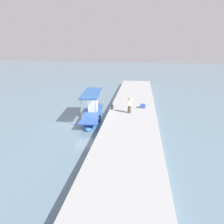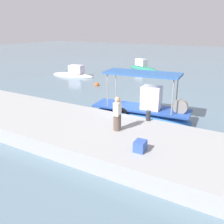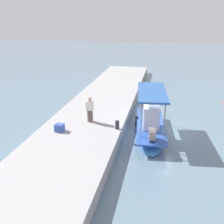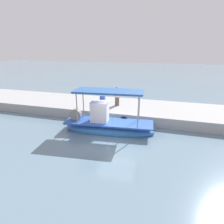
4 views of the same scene
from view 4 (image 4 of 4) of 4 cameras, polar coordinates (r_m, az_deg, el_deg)
The scene contains 6 objects.
ground_plane at distance 12.88m, azimuth 1.69°, elevation -6.64°, with size 120.00×120.00×0.00m, color slate.
dock_quay at distance 16.73m, azimuth 5.57°, elevation 0.65°, with size 36.00×4.86×0.74m, color #A3A4A5.
main_fishing_boat at distance 13.18m, azimuth -1.34°, elevation -3.66°, with size 6.21×2.27×3.18m.
fisherman_near_bollard at distance 16.43m, azimuth 1.50°, elevation 4.41°, with size 0.40×0.49×1.62m.
mooring_bollard at distance 15.04m, azimuth -3.25°, elevation 1.17°, with size 0.24×0.24×0.51m, color #2D2D33.
cargo_crate at distance 18.30m, azimuth -2.77°, elevation 4.18°, with size 0.52×0.42×0.42m, color #3657B3.
Camera 4 is at (-2.96, 11.28, 5.46)m, focal length 31.46 mm.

